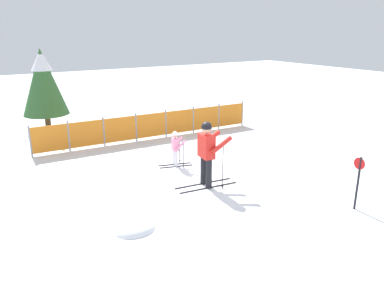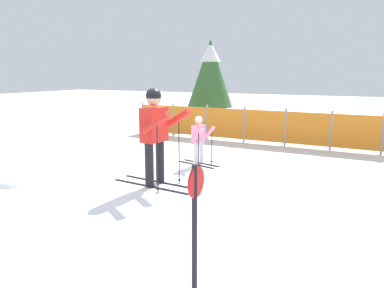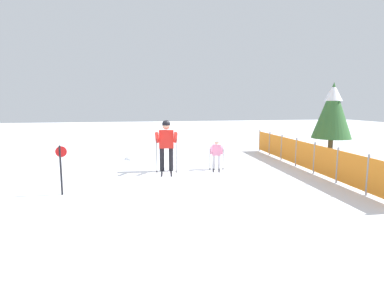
# 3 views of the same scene
# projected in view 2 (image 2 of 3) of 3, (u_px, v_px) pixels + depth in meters

# --- Properties ---
(ground_plane) EXTENTS (60.00, 60.00, 0.00)m
(ground_plane) POSITION_uv_depth(u_px,v_px,m) (164.00, 181.00, 7.19)
(ground_plane) COLOR white
(skier_adult) EXTENTS (1.72, 0.81, 1.79)m
(skier_adult) POSITION_uv_depth(u_px,v_px,m) (155.00, 128.00, 6.76)
(skier_adult) COLOR black
(skier_adult) RESTS_ON ground_plane
(skier_child) EXTENTS (1.07, 0.57, 1.11)m
(skier_child) POSITION_uv_depth(u_px,v_px,m) (199.00, 137.00, 8.41)
(skier_child) COLOR black
(skier_child) RESTS_ON ground_plane
(safety_fence) EXTENTS (8.68, 0.36, 1.08)m
(safety_fence) POSITION_uv_depth(u_px,v_px,m) (264.00, 126.00, 10.86)
(safety_fence) COLOR gray
(safety_fence) RESTS_ON ground_plane
(conifer_far) EXTENTS (1.81, 1.81, 3.35)m
(conifer_far) POSITION_uv_depth(u_px,v_px,m) (210.00, 72.00, 14.83)
(conifer_far) COLOR #4C3823
(conifer_far) RESTS_ON ground_plane
(trail_marker) EXTENTS (0.05, 0.28, 1.29)m
(trail_marker) POSITION_uv_depth(u_px,v_px,m) (195.00, 219.00, 3.25)
(trail_marker) COLOR black
(trail_marker) RESTS_ON ground_plane
(snow_mound) EXTENTS (0.89, 0.75, 0.36)m
(snow_mound) POSITION_uv_depth(u_px,v_px,m) (8.00, 183.00, 7.09)
(snow_mound) COLOR white
(snow_mound) RESTS_ON ground_plane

